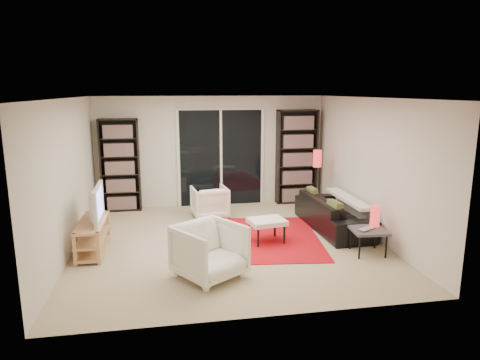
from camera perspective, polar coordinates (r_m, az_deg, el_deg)
The scene contains 20 objects.
floor at distance 7.33m, azimuth -1.54°, elevation -8.22°, with size 5.00×5.00×0.00m, color #BFAF89.
wall_back at distance 9.46m, azimuth -3.81°, elevation 3.84°, with size 5.00×0.02×2.40m, color beige.
wall_front at distance 4.62m, azimuth 2.96°, elevation -4.75°, with size 5.00×0.02×2.40m, color beige.
wall_left at distance 7.10m, azimuth -21.98°, elevation 0.30°, with size 0.02×5.00×2.40m, color beige.
wall_right at distance 7.77m, azimuth 16.98°, elevation 1.59°, with size 0.02×5.00×2.40m, color beige.
ceiling at distance 6.88m, azimuth -1.65°, elevation 10.89°, with size 5.00×5.00×0.02m, color white.
sliding_door at distance 9.47m, azimuth -2.56°, elevation 2.95°, with size 1.92×0.08×2.16m.
bookshelf_left at distance 9.32m, azimuth -15.68°, elevation 1.91°, with size 0.80×0.30×1.95m.
bookshelf_right at distance 9.70m, azimuth 7.56°, elevation 3.08°, with size 0.90×0.30×2.10m.
tv_stand at distance 7.21m, azimuth -19.04°, elevation -7.02°, with size 0.39×1.22×0.50m.
tv at distance 7.07m, azimuth -19.16°, elevation -3.03°, with size 0.98×0.13×0.56m, color black.
rug at distance 7.52m, azimuth 3.78°, elevation -7.68°, with size 1.72×2.33×0.01m, color red.
sofa at distance 8.10m, azimuth 12.34°, elevation -4.32°, with size 2.03×0.79×0.59m, color black.
armchair_back at distance 8.63m, azimuth -4.07°, elevation -2.93°, with size 0.68×0.70×0.63m, color white.
armchair_front at distance 5.90m, azimuth -4.06°, elevation -9.45°, with size 0.80×0.83×0.75m, color white.
ottoman at distance 7.22m, azimuth 3.61°, elevation -5.66°, with size 0.66×0.57×0.40m.
side_table at distance 7.00m, azimuth 16.75°, elevation -6.61°, with size 0.57×0.57×0.40m.
laptop at distance 6.93m, azimuth 16.84°, elevation -6.35°, with size 0.31×0.20×0.02m, color silver.
table_lamp at distance 7.11m, azimuth 17.55°, elevation -4.62°, with size 0.15×0.15×0.33m, color red.
floor_lamp at distance 9.07m, azimuth 10.24°, elevation 1.96°, with size 0.20×0.20×1.30m.
Camera 1 is at (-1.00, -6.81, 2.52)m, focal length 32.00 mm.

